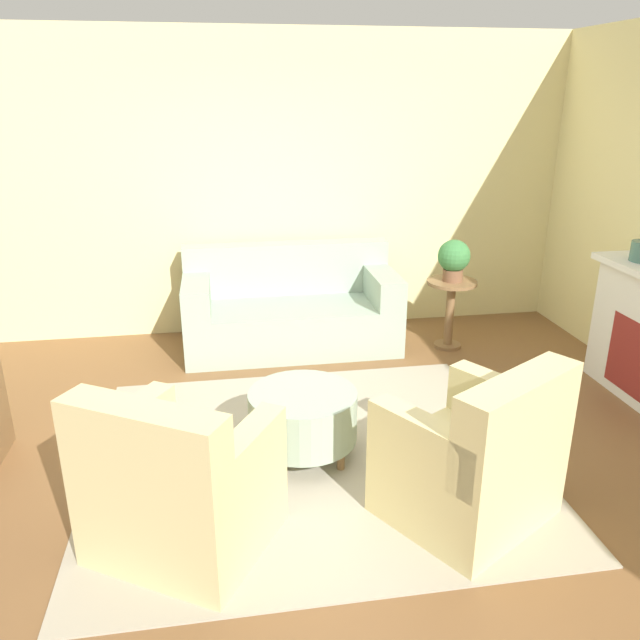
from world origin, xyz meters
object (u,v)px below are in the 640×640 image
(couch, at_px, (291,311))
(potted_plant_on_side_table, at_px, (454,258))
(ottoman_table, at_px, (303,416))
(side_table, at_px, (450,303))
(armchair_right, at_px, (475,461))
(armchair_left, at_px, (178,489))

(couch, relative_size, potted_plant_on_side_table, 5.13)
(ottoman_table, xyz_separation_m, side_table, (1.59, 1.62, 0.14))
(armchair_right, xyz_separation_m, potted_plant_on_side_table, (0.75, 2.40, 0.49))
(armchair_left, distance_m, armchair_right, 1.59)
(couch, relative_size, armchair_left, 1.77)
(potted_plant_on_side_table, bearing_deg, armchair_left, -134.24)
(armchair_left, xyz_separation_m, ottoman_table, (0.75, 0.78, -0.07))
(side_table, bearing_deg, potted_plant_on_side_table, 180.00)
(couch, bearing_deg, armchair_right, -75.59)
(couch, xyz_separation_m, ottoman_table, (-0.15, -1.90, -0.05))
(ottoman_table, bearing_deg, potted_plant_on_side_table, 45.52)
(side_table, bearing_deg, armchair_left, -134.24)
(couch, relative_size, side_table, 3.00)
(side_table, relative_size, potted_plant_on_side_table, 1.71)
(couch, xyz_separation_m, potted_plant_on_side_table, (1.44, -0.28, 0.52))
(armchair_left, xyz_separation_m, armchair_right, (1.59, -0.00, 0.00))
(armchair_left, distance_m, potted_plant_on_side_table, 3.39)
(couch, distance_m, side_table, 1.47)
(side_table, distance_m, potted_plant_on_side_table, 0.43)
(couch, distance_m, potted_plant_on_side_table, 1.56)
(armchair_right, height_order, ottoman_table, armchair_right)
(armchair_right, relative_size, ottoman_table, 1.56)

